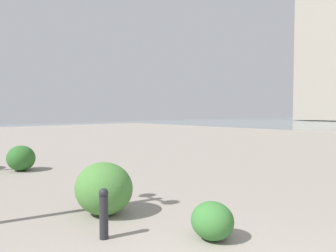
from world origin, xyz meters
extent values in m
cylinder|color=#232328|center=(2.52, -0.52, 0.29)|extent=(0.12, 0.12, 0.59)
sphere|color=#232328|center=(2.52, -0.52, 0.63)|extent=(0.13, 0.13, 0.13)
ellipsoid|color=#2D6628|center=(8.50, -1.41, 0.37)|extent=(0.86, 0.78, 0.73)
ellipsoid|color=#387533|center=(1.51, -1.58, 0.26)|extent=(0.61, 0.55, 0.52)
ellipsoid|color=#477F38|center=(3.43, -1.08, 0.44)|extent=(1.03, 0.93, 0.88)
camera|label=1|loc=(-1.27, 1.78, 1.74)|focal=34.79mm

